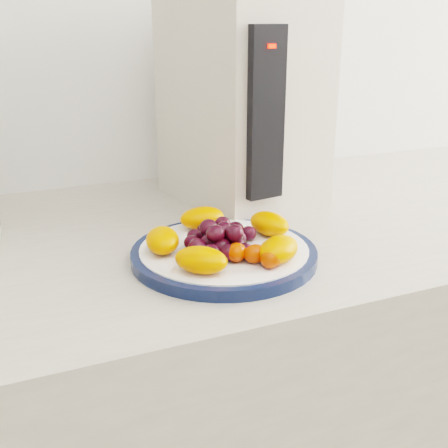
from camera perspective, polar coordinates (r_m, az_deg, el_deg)
name	(u,v)px	position (r m, az deg, el deg)	size (l,w,h in m)	color
plate_rim	(224,254)	(0.74, 0.00, -3.10)	(0.24, 0.24, 0.01)	#0D193B
plate_face	(224,254)	(0.74, 0.00, -3.03)	(0.22, 0.22, 0.02)	white
appliance_body	(241,104)	(0.95, 1.69, 12.07)	(0.19, 0.26, 0.33)	beige
appliance_panel	(265,115)	(0.82, 4.21, 10.99)	(0.06, 0.02, 0.24)	black
appliance_led	(271,46)	(0.80, 4.84, 17.57)	(0.01, 0.01, 0.01)	#FF0C05
fruit_plate	(225,239)	(0.72, 0.12, -1.50)	(0.21, 0.20, 0.04)	#F65E00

